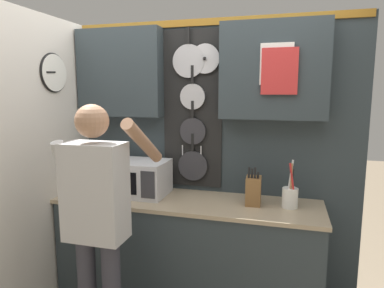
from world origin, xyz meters
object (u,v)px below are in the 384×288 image
at_px(knife_block, 253,190).
at_px(person, 97,211).
at_px(utensil_crock, 290,196).
at_px(microwave, 136,178).

bearing_deg(knife_block, person, -143.90).
height_order(utensil_crock, person, person).
bearing_deg(utensil_crock, microwave, -179.98).
xyz_separation_m(microwave, person, (0.04, -0.67, -0.05)).
distance_m(utensil_crock, person, 1.36).
xyz_separation_m(microwave, utensil_crock, (1.22, 0.00, -0.05)).
xyz_separation_m(utensil_crock, person, (-1.18, -0.67, 0.00)).
relative_size(microwave, utensil_crock, 1.44).
bearing_deg(person, utensil_crock, 29.48).
bearing_deg(utensil_crock, knife_block, 179.90).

